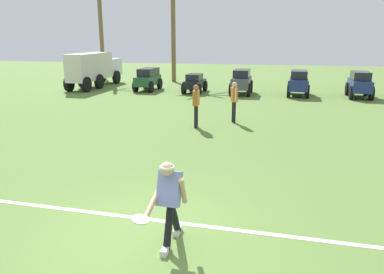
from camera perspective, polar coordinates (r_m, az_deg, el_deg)
name	(u,v)px	position (r m, az deg, el deg)	size (l,w,h in m)	color
ground_plane	(144,236)	(6.50, -7.27, -14.72)	(80.00, 80.00, 0.00)	#5D7F38
field_line_paint	(155,220)	(6.97, -5.72, -12.47)	(24.29, 0.11, 0.01)	white
frisbee_thrower	(170,199)	(5.84, -3.44, -9.40)	(0.50, 1.08, 1.43)	black
frisbee_in_flight	(140,219)	(5.35, -7.88, -12.35)	(0.31, 0.31, 0.06)	white
teammate_near_sideline	(234,98)	(14.40, 6.44, 5.87)	(0.30, 0.49, 1.56)	black
teammate_midfield	(196,102)	(13.49, 0.63, 5.35)	(0.20, 0.49, 1.56)	black
parked_car_slot_a	(148,78)	(23.41, -6.72, 8.85)	(1.21, 2.43, 1.34)	#235133
parked_car_slot_b	(195,83)	(22.33, 0.42, 8.25)	(1.20, 2.25, 1.10)	black
parked_car_slot_c	(241,81)	(21.81, 7.55, 8.43)	(1.20, 2.37, 1.40)	#474C51
parked_car_slot_d	(298,82)	(21.88, 15.91, 8.01)	(1.28, 2.40, 1.40)	navy
parked_car_slot_e	(360,84)	(22.32, 24.19, 7.40)	(1.26, 2.39, 1.40)	navy
box_truck	(94,68)	(25.53, -14.64, 10.13)	(1.52, 5.93, 2.20)	silver
palm_tree_far_left	(101,22)	(30.66, -13.76, 16.65)	(2.98, 3.19, 7.36)	brown
palm_tree_left_of_centre	(173,19)	(27.75, -2.90, 17.55)	(3.51, 3.62, 7.20)	brown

